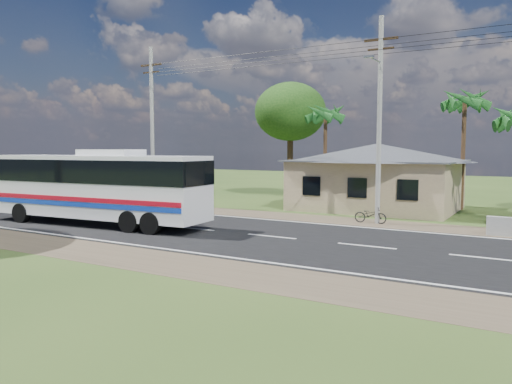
% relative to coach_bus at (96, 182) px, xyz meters
% --- Properties ---
extents(ground, '(120.00, 120.00, 0.00)m').
position_rel_coach_bus_xyz_m(ground, '(9.78, 1.51, -2.30)').
color(ground, '#294318').
rests_on(ground, ground).
extents(road, '(120.00, 16.00, 0.03)m').
position_rel_coach_bus_xyz_m(road, '(9.78, 1.51, -2.29)').
color(road, black).
rests_on(road, ground).
extents(house, '(12.40, 10.00, 5.00)m').
position_rel_coach_bus_xyz_m(house, '(10.78, 14.50, 0.34)').
color(house, tan).
rests_on(house, ground).
extents(utility_poles, '(32.80, 2.22, 11.00)m').
position_rel_coach_bus_xyz_m(utility_poles, '(12.45, 7.99, 3.47)').
color(utility_poles, '#9E9E99').
rests_on(utility_poles, ground).
extents(palm_mid, '(2.80, 2.80, 8.20)m').
position_rel_coach_bus_xyz_m(palm_mid, '(15.78, 17.01, 4.86)').
color(palm_mid, '#47301E').
rests_on(palm_mid, ground).
extents(palm_far, '(2.80, 2.80, 7.70)m').
position_rel_coach_bus_xyz_m(palm_far, '(5.78, 17.51, 4.38)').
color(palm_far, '#47301E').
rests_on(palm_far, ground).
extents(tree_behind_house, '(6.00, 6.00, 9.61)m').
position_rel_coach_bus_xyz_m(tree_behind_house, '(1.78, 19.51, 4.82)').
color(tree_behind_house, '#47301E').
rests_on(tree_behind_house, ground).
extents(coach_bus, '(13.11, 3.74, 4.02)m').
position_rel_coach_bus_xyz_m(coach_bus, '(0.00, 0.00, 0.00)').
color(coach_bus, silver).
rests_on(coach_bus, ground).
extents(motorcycle, '(1.77, 0.67, 0.92)m').
position_rel_coach_bus_xyz_m(motorcycle, '(12.42, 7.94, -1.84)').
color(motorcycle, black).
rests_on(motorcycle, ground).
extents(small_car, '(2.48, 3.71, 1.17)m').
position_rel_coach_bus_xyz_m(small_car, '(-14.04, 4.07, -1.71)').
color(small_car, '#2E2E30').
rests_on(small_car, ground).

